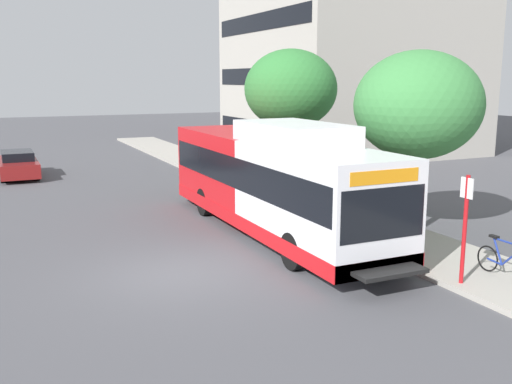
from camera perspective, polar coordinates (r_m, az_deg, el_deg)
The scene contains 8 objects.
ground_plane at distance 22.64m, azimuth -13.79°, elevation -1.81°, with size 120.00×120.00×0.00m, color #4C4C51.
sidewalk_curb at distance 23.15m, azimuth 4.45°, elevation -1.06°, with size 3.00×56.00×0.14m, color #A8A399.
transit_bus at distance 18.51m, azimuth 1.65°, elevation 1.06°, with size 2.58×12.25×3.65m.
bus_stop_sign_pole at distance 14.40m, azimuth 19.83°, elevation -2.71°, with size 0.10×0.36×2.60m.
bicycle_parked at distance 15.44m, azimuth 23.28°, elevation -6.25°, with size 0.52×1.76×1.02m.
street_tree_near_stop at distance 18.90m, azimuth 15.60°, elevation 8.19°, with size 3.97×3.97×5.66m.
street_tree_mid_block at distance 24.79m, azimuth 3.42°, elevation 10.03°, with size 3.90×3.90×6.01m.
parked_car_far_lane at distance 31.74m, azimuth -22.31°, elevation 2.52°, with size 1.80×4.50×1.33m.
Camera 1 is at (-4.13, -13.71, 4.91)m, focal length 40.77 mm.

